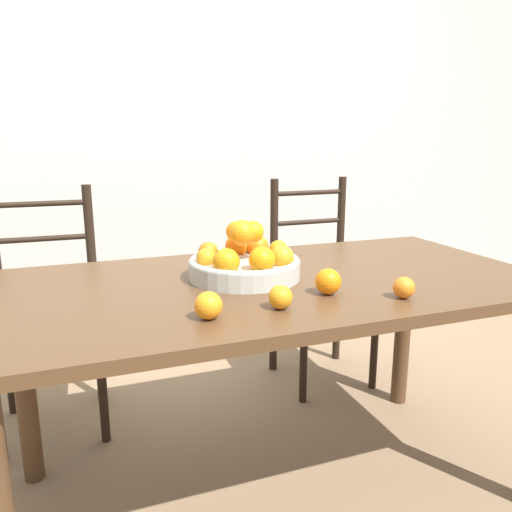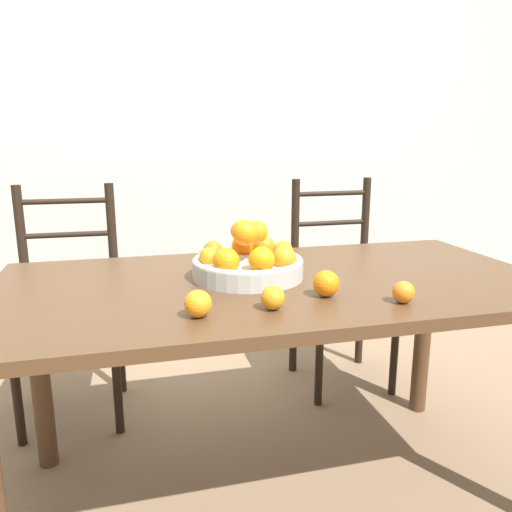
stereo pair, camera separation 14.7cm
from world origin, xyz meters
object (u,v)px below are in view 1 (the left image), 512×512
orange_loose_1 (328,281)px  orange_loose_3 (404,288)px  chair_right (319,285)px  orange_loose_0 (208,305)px  fruit_bowl (245,261)px  orange_loose_2 (281,297)px  chair_left (48,315)px

orange_loose_1 → orange_loose_3: size_ratio=1.24×
chair_right → orange_loose_0: bearing=-130.2°
fruit_bowl → orange_loose_0: 0.38m
fruit_bowl → orange_loose_0: size_ratio=5.07×
chair_right → orange_loose_3: bearing=-105.7°
fruit_bowl → orange_loose_2: (-0.01, -0.31, -0.02)m
orange_loose_1 → chair_left: chair_left is taller
fruit_bowl → orange_loose_3: 0.49m
orange_loose_2 → chair_right: size_ratio=0.06×
orange_loose_2 → orange_loose_0: bearing=-177.7°
orange_loose_0 → orange_loose_1: bearing=11.6°
orange_loose_0 → orange_loose_1: 0.38m
orange_loose_2 → orange_loose_3: size_ratio=1.05×
fruit_bowl → orange_loose_0: (-0.21, -0.32, -0.02)m
orange_loose_2 → orange_loose_3: orange_loose_2 is taller
orange_loose_0 → chair_right: bearing=50.2°
fruit_bowl → chair_right: bearing=47.3°
fruit_bowl → orange_loose_3: (0.35, -0.35, -0.02)m
orange_loose_2 → orange_loose_3: (0.36, -0.04, -0.00)m
fruit_bowl → chair_left: size_ratio=0.35×
orange_loose_3 → chair_right: chair_right is taller
fruit_bowl → orange_loose_1: fruit_bowl is taller
fruit_bowl → chair_right: size_ratio=0.35×
orange_loose_2 → chair_right: bearing=57.3°
orange_loose_2 → chair_right: 1.22m
orange_loose_1 → chair_right: size_ratio=0.07×
orange_loose_1 → orange_loose_3: (0.18, -0.11, -0.01)m
orange_loose_0 → chair_right: size_ratio=0.07×
orange_loose_2 → orange_loose_3: bearing=-5.9°
orange_loose_2 → chair_right: chair_right is taller
chair_left → chair_right: same height
orange_loose_2 → orange_loose_1: bearing=21.3°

